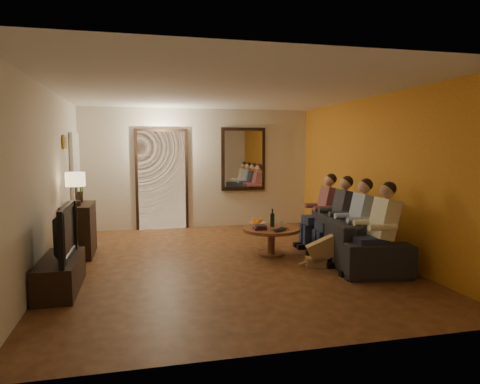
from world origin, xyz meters
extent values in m
cube|color=#452812|center=(0.00, 0.00, 0.00)|extent=(5.00, 6.00, 0.01)
cube|color=white|center=(0.00, 0.00, 2.60)|extent=(5.00, 6.00, 0.01)
cube|color=beige|center=(0.00, 3.00, 1.30)|extent=(5.00, 0.02, 2.60)
cube|color=beige|center=(0.00, -3.00, 1.30)|extent=(5.00, 0.02, 2.60)
cube|color=beige|center=(-2.50, 0.00, 1.30)|extent=(0.02, 6.00, 2.60)
cube|color=beige|center=(2.50, 0.00, 1.30)|extent=(0.02, 6.00, 2.60)
cube|color=orange|center=(2.49, 0.00, 1.30)|extent=(0.01, 6.00, 2.60)
cube|color=#FFE0A5|center=(-0.80, 2.98, 1.05)|extent=(1.00, 0.06, 2.10)
cube|color=black|center=(-0.80, 2.97, 1.05)|extent=(1.12, 0.04, 2.22)
cube|color=silver|center=(-0.55, 2.98, 0.90)|extent=(0.45, 0.03, 1.70)
cube|color=black|center=(1.00, 2.96, 1.50)|extent=(1.00, 0.05, 1.40)
cube|color=white|center=(1.00, 2.93, 1.50)|extent=(0.86, 0.02, 1.26)
cube|color=white|center=(-2.46, 2.30, 1.02)|extent=(0.06, 0.85, 2.04)
cube|color=#B28C33|center=(-2.47, 1.30, 1.85)|extent=(0.03, 0.28, 0.24)
cube|color=brown|center=(-2.46, 1.30, 1.85)|extent=(0.01, 0.22, 0.18)
cube|color=black|center=(-2.25, 0.96, 0.42)|extent=(0.45, 0.95, 0.85)
cube|color=black|center=(-2.25, -0.83, 0.20)|extent=(0.45, 1.21, 0.40)
imported|color=black|center=(-2.25, -0.83, 0.73)|extent=(1.14, 0.15, 0.66)
imported|color=black|center=(2.00, -0.30, 0.34)|extent=(2.48, 1.28, 0.69)
cylinder|color=brown|center=(0.82, 0.26, 0.23)|extent=(1.17, 1.17, 0.45)
imported|color=white|center=(0.64, 0.48, 0.48)|extent=(0.26, 0.26, 0.06)
cylinder|color=silver|center=(1.00, 0.31, 0.50)|extent=(0.06, 0.06, 0.10)
imported|color=black|center=(0.92, -0.02, 0.46)|extent=(0.39, 0.38, 0.03)
camera|label=1|loc=(-1.26, -6.35, 1.77)|focal=32.00mm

